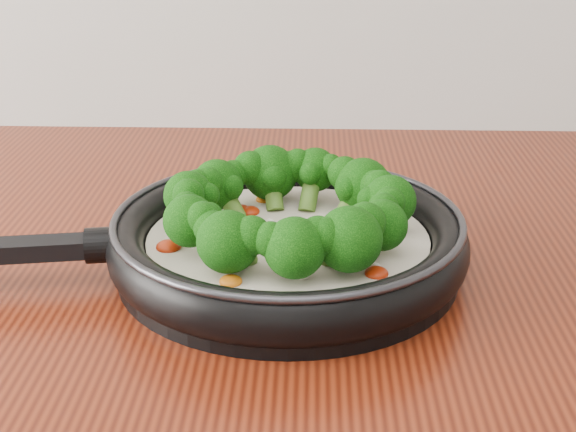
{
  "coord_description": "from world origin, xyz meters",
  "views": [
    {
      "loc": [
        0.02,
        0.43,
        1.21
      ],
      "look_at": [
        -0.0,
        1.07,
        0.95
      ],
      "focal_mm": 51.12,
      "sensor_mm": 36.0,
      "label": 1
    }
  ],
  "objects": [
    {
      "name": "skillet",
      "position": [
        -0.01,
        1.07,
        0.93
      ],
      "size": [
        0.49,
        0.35,
        0.09
      ],
      "color": "black",
      "rests_on": "counter"
    }
  ]
}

